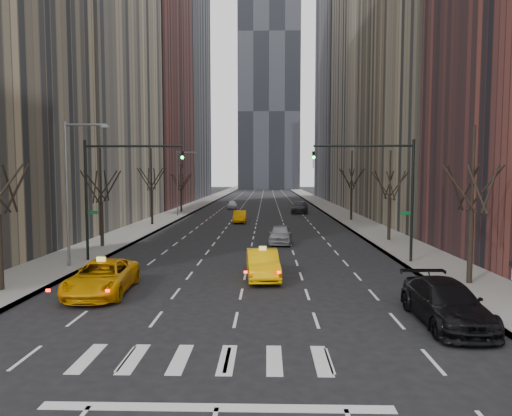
# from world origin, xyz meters

# --- Properties ---
(ground) EXTENTS (400.00, 400.00, 0.00)m
(ground) POSITION_xyz_m (0.00, 0.00, 0.00)
(ground) COLOR black
(ground) RESTS_ON ground
(sidewalk_left) EXTENTS (4.50, 320.00, 0.15)m
(sidewalk_left) POSITION_xyz_m (-12.25, 70.00, 0.07)
(sidewalk_left) COLOR slate
(sidewalk_left) RESTS_ON ground
(sidewalk_right) EXTENTS (4.50, 320.00, 0.15)m
(sidewalk_right) POSITION_xyz_m (12.25, 70.00, 0.07)
(sidewalk_right) COLOR slate
(sidewalk_right) RESTS_ON ground
(bld_left_far) EXTENTS (14.00, 28.00, 44.00)m
(bld_left_far) POSITION_xyz_m (-21.50, 66.00, 22.00)
(bld_left_far) COLOR brown
(bld_left_far) RESTS_ON ground
(bld_left_deep) EXTENTS (14.00, 30.00, 60.00)m
(bld_left_deep) POSITION_xyz_m (-21.50, 96.00, 30.00)
(bld_left_deep) COLOR slate
(bld_left_deep) RESTS_ON ground
(bld_right_far) EXTENTS (14.00, 28.00, 50.00)m
(bld_right_far) POSITION_xyz_m (21.50, 64.00, 25.00)
(bld_right_far) COLOR tan
(bld_right_far) RESTS_ON ground
(bld_right_deep) EXTENTS (14.00, 30.00, 58.00)m
(bld_right_deep) POSITION_xyz_m (21.50, 95.00, 29.00)
(bld_right_deep) COLOR slate
(bld_right_deep) RESTS_ON ground
(tower_far) EXTENTS (24.00, 24.00, 120.00)m
(tower_far) POSITION_xyz_m (2.00, 170.00, 60.00)
(tower_far) COLOR black
(tower_far) RESTS_ON ground
(tree_lw_b) EXTENTS (3.36, 3.50, 7.82)m
(tree_lw_b) POSITION_xyz_m (-12.00, 18.00, 3.72)
(tree_lw_b) COLOR black
(tree_lw_b) RESTS_ON ground
(tree_lw_c) EXTENTS (3.36, 3.50, 8.74)m
(tree_lw_c) POSITION_xyz_m (-12.00, 34.00, 4.04)
(tree_lw_c) COLOR black
(tree_lw_c) RESTS_ON ground
(tree_lw_d) EXTENTS (3.36, 3.50, 7.36)m
(tree_lw_d) POSITION_xyz_m (-12.00, 52.00, 3.56)
(tree_lw_d) COLOR black
(tree_lw_d) RESTS_ON ground
(tree_rw_a) EXTENTS (3.36, 3.50, 8.28)m
(tree_rw_a) POSITION_xyz_m (12.00, 6.00, 3.88)
(tree_rw_a) COLOR black
(tree_rw_a) RESTS_ON ground
(tree_rw_b) EXTENTS (3.36, 3.50, 7.82)m
(tree_rw_b) POSITION_xyz_m (12.00, 22.00, 3.72)
(tree_rw_b) COLOR black
(tree_rw_b) RESTS_ON ground
(tree_rw_c) EXTENTS (3.36, 3.50, 8.74)m
(tree_rw_c) POSITION_xyz_m (12.00, 40.00, 4.04)
(tree_rw_c) COLOR black
(tree_rw_c) RESTS_ON ground
(traffic_mast_left) EXTENTS (6.69, 0.39, 8.00)m
(traffic_mast_left) POSITION_xyz_m (-9.11, 12.00, 5.49)
(traffic_mast_left) COLOR black
(traffic_mast_left) RESTS_ON ground
(traffic_mast_right) EXTENTS (6.69, 0.39, 8.00)m
(traffic_mast_right) POSITION_xyz_m (9.11, 12.00, 5.49)
(traffic_mast_right) COLOR black
(traffic_mast_right) RESTS_ON ground
(streetlight_near) EXTENTS (2.83, 0.22, 9.00)m
(streetlight_near) POSITION_xyz_m (-10.84, 10.00, 5.62)
(streetlight_near) COLOR slate
(streetlight_near) RESTS_ON ground
(streetlight_far) EXTENTS (2.83, 0.22, 9.00)m
(streetlight_far) POSITION_xyz_m (-10.84, 45.00, 5.62)
(streetlight_far) COLOR slate
(streetlight_far) RESTS_ON ground
(taxi_suv) EXTENTS (3.04, 5.97, 1.62)m
(taxi_suv) POSITION_xyz_m (-6.89, 3.91, 0.81)
(taxi_suv) COLOR #EA9E04
(taxi_suv) RESTS_ON ground
(taxi_sedan) EXTENTS (2.10, 5.04, 1.62)m
(taxi_sedan) POSITION_xyz_m (1.02, 7.40, 0.81)
(taxi_sedan) COLOR #FFB705
(taxi_sedan) RESTS_ON ground
(silver_sedan_ahead) EXTENTS (2.19, 4.78, 1.59)m
(silver_sedan_ahead) POSITION_xyz_m (2.41, 20.44, 0.79)
(silver_sedan_ahead) COLOR #929499
(silver_sedan_ahead) RESTS_ON ground
(parked_suv_black) EXTENTS (2.35, 5.75, 1.67)m
(parked_suv_black) POSITION_xyz_m (8.33, -0.26, 0.83)
(parked_suv_black) COLOR black
(parked_suv_black) RESTS_ON ground
(far_taxi) EXTENTS (1.58, 4.44, 1.46)m
(far_taxi) POSITION_xyz_m (-2.04, 37.52, 0.73)
(far_taxi) COLOR orange
(far_taxi) RESTS_ON ground
(far_suv_grey) EXTENTS (3.10, 6.30, 1.76)m
(far_suv_grey) POSITION_xyz_m (6.29, 51.68, 0.88)
(far_suv_grey) COLOR #28292D
(far_suv_grey) RESTS_ON ground
(far_car_white) EXTENTS (1.89, 4.23, 1.41)m
(far_car_white) POSITION_xyz_m (-4.71, 59.98, 0.71)
(far_car_white) COLOR white
(far_car_white) RESTS_ON ground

